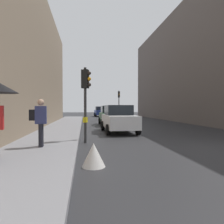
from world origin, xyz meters
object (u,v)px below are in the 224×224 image
(pedestrian_with_grey_backpack, at_px, (40,120))
(traffic_light_near_right, at_px, (86,91))
(car_blue_van, at_px, (100,111))
(warning_sign_triangle, at_px, (94,155))
(traffic_light_far_median, at_px, (119,99))
(car_green_estate, at_px, (111,115))
(car_white_compact, at_px, (119,119))

(pedestrian_with_grey_backpack, bearing_deg, traffic_light_near_right, 42.36)
(car_blue_van, distance_m, warning_sign_triangle, 30.87)
(traffic_light_near_right, height_order, car_blue_van, traffic_light_near_right)
(traffic_light_far_median, bearing_deg, car_green_estate, -104.05)
(car_white_compact, distance_m, car_green_estate, 5.40)
(car_white_compact, bearing_deg, car_blue_van, 88.55)
(car_white_compact, distance_m, pedestrian_with_grey_backpack, 6.61)
(car_green_estate, bearing_deg, traffic_light_near_right, -104.12)
(traffic_light_far_median, height_order, traffic_light_near_right, traffic_light_far_median)
(car_white_compact, height_order, warning_sign_triangle, car_white_compact)
(car_blue_van, distance_m, car_green_estate, 17.71)
(traffic_light_far_median, relative_size, traffic_light_near_right, 1.14)
(traffic_light_near_right, distance_m, car_blue_van, 27.07)
(pedestrian_with_grey_backpack, bearing_deg, car_blue_van, 81.10)
(car_white_compact, relative_size, car_green_estate, 1.01)
(traffic_light_near_right, bearing_deg, car_green_estate, 75.88)
(traffic_light_near_right, xyz_separation_m, pedestrian_with_grey_backpack, (-1.71, -1.56, -1.20))
(traffic_light_near_right, height_order, car_green_estate, traffic_light_near_right)
(car_green_estate, height_order, pedestrian_with_grey_backpack, pedestrian_with_grey_backpack)
(car_blue_van, height_order, car_green_estate, same)
(traffic_light_far_median, distance_m, traffic_light_near_right, 19.36)
(car_green_estate, distance_m, pedestrian_with_grey_backpack, 11.48)
(car_green_estate, xyz_separation_m, pedestrian_with_grey_backpack, (-4.02, -10.75, 0.29))
(car_blue_van, height_order, warning_sign_triangle, car_blue_van)
(traffic_light_near_right, height_order, car_white_compact, traffic_light_near_right)
(car_white_compact, relative_size, pedestrian_with_grey_backpack, 2.40)
(car_white_compact, bearing_deg, warning_sign_triangle, -104.50)
(car_white_compact, bearing_deg, car_green_estate, 88.41)
(car_blue_van, xyz_separation_m, pedestrian_with_grey_backpack, (-4.45, -28.45, 0.29))
(car_white_compact, distance_m, warning_sign_triangle, 7.93)
(warning_sign_triangle, bearing_deg, traffic_light_far_median, 78.69)
(car_blue_van, relative_size, warning_sign_triangle, 6.54)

